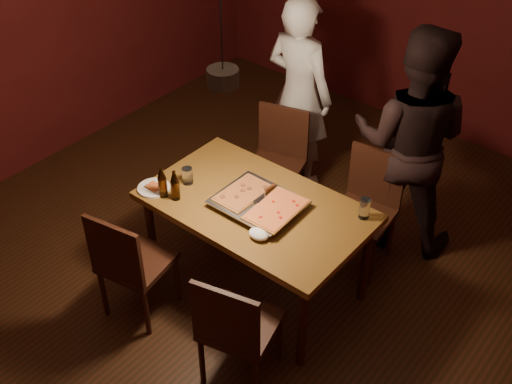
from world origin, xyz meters
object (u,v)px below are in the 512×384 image
Objects in this scene: chair_near_right at (234,323)px; beer_bottle_b at (175,185)px; dining_table at (256,212)px; chair_far_left at (278,152)px; chair_far_right at (368,198)px; diner_white at (299,94)px; diner_dark at (410,141)px; pizza_tray at (258,204)px; pendant_lamp at (223,76)px; plate_slice at (154,188)px; beer_bottle_a at (162,182)px; chair_near_left at (127,258)px.

beer_bottle_b reaches higher than chair_near_right.
chair_far_left is (-0.45, 0.84, -0.14)m from dining_table.
chair_far_right is 1.42m from beer_bottle_b.
diner_white is 0.95× the size of diner_dark.
dining_table is at bearing 158.42° from pizza_tray.
diner_white is at bearing -23.79° from diner_dark.
chair_near_right is 0.46× the size of pendant_lamp.
diner_white reaches higher than plate_slice.
beer_bottle_a reaches higher than beer_bottle_b.
chair_near_left is 0.29× the size of diner_white.
beer_bottle_b is (-0.45, -0.29, 0.19)m from dining_table.
beer_bottle_a is (-0.57, -0.31, 0.09)m from pizza_tray.
diner_dark is (0.51, 1.14, 0.21)m from dining_table.
chair_near_right is at bearing -8.98° from chair_near_left.
dining_table is 6.52× the size of beer_bottle_a.
chair_far_right is at bearing 159.68° from chair_far_left.
diner_dark is at bearing 73.30° from chair_near_right.
dining_table is 2.73× the size of pizza_tray.
pizza_tray is at bearing 23.88° from plate_slice.
diner_dark is at bearing -179.01° from chair_far_left.
plate_slice is 0.13× the size of diner_dark.
diner_white is (0.08, 1.57, 0.08)m from plate_slice.
dining_table is 1.11m from pendant_lamp.
beer_bottle_a is (-0.08, 0.43, 0.33)m from chair_near_left.
dining_table is 3.09× the size of chair_far_right.
chair_far_left is 0.88m from chair_far_right.
chair_near_left reaches higher than pizza_tray.
chair_near_right is 0.30× the size of diner_white.
chair_near_right is at bearing 70.25° from diner_dark.
plate_slice is 1.16m from pendant_lamp.
chair_far_right is 1.54m from plate_slice.
plate_slice is (-0.11, 0.01, -0.11)m from beer_bottle_a.
pendant_lamp is at bearing 57.67° from chair_far_right.
chair_near_left is at bearing -126.10° from pendant_lamp.
pizza_tray is 0.74m from plate_slice.
chair_near_right reaches higher than plate_slice.
diner_dark is at bearing 174.03° from diner_white.
pendant_lamp reaches higher than chair_near_right.
diner_dark is (1.05, 1.46, 0.02)m from beer_bottle_a.
beer_bottle_b is (0.09, 0.03, -0.00)m from beer_bottle_a.
beer_bottle_b reaches higher than chair_near_left.
beer_bottle_a is 0.21× the size of pendant_lamp.
pendant_lamp reaches higher than diner_white.
chair_far_left is 1.01m from pizza_tray.
chair_far_left reaches higher than plate_slice.
pizza_tray is (-0.40, 0.72, 0.24)m from chair_near_right.
chair_near_left is 2.15m from diner_dark.
beer_bottle_b is 0.98m from pendant_lamp.
dining_table is 1.39m from diner_white.
chair_far_right is 1.65m from pendant_lamp.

